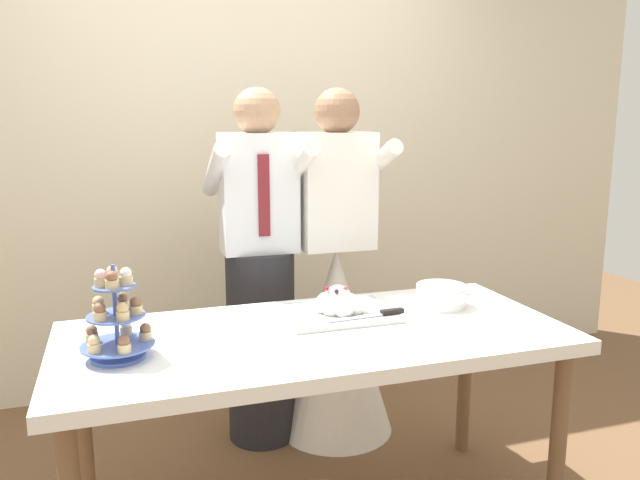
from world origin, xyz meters
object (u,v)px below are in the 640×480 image
(plate_stack, at_px, (441,296))
(person_bride, at_px, (336,316))
(dessert_table, at_px, (316,351))
(main_cake_tray, at_px, (339,307))
(cupcake_stand, at_px, (116,321))
(person_groom, at_px, (260,287))

(plate_stack, xyz_separation_m, person_bride, (-0.25, 0.57, -0.24))
(dessert_table, bearing_deg, main_cake_tray, 44.00)
(cupcake_stand, bearing_deg, dessert_table, 4.47)
(main_cake_tray, bearing_deg, dessert_table, -136.00)
(cupcake_stand, height_order, plate_stack, cupcake_stand)
(cupcake_stand, height_order, person_bride, person_bride)
(dessert_table, relative_size, main_cake_tray, 4.13)
(cupcake_stand, bearing_deg, plate_stack, 8.33)
(cupcake_stand, xyz_separation_m, main_cake_tray, (0.81, 0.18, -0.09))
(plate_stack, distance_m, person_groom, 0.86)
(main_cake_tray, height_order, person_groom, person_groom)
(dessert_table, relative_size, person_groom, 1.08)
(main_cake_tray, relative_size, plate_stack, 2.10)
(main_cake_tray, bearing_deg, plate_stack, 0.13)
(dessert_table, height_order, person_bride, person_bride)
(dessert_table, height_order, plate_stack, plate_stack)
(plate_stack, distance_m, person_bride, 0.66)
(plate_stack, relative_size, person_bride, 0.12)
(main_cake_tray, bearing_deg, cupcake_stand, -167.33)
(cupcake_stand, distance_m, main_cake_tray, 0.83)
(plate_stack, relative_size, person_groom, 0.12)
(dessert_table, height_order, person_groom, person_groom)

